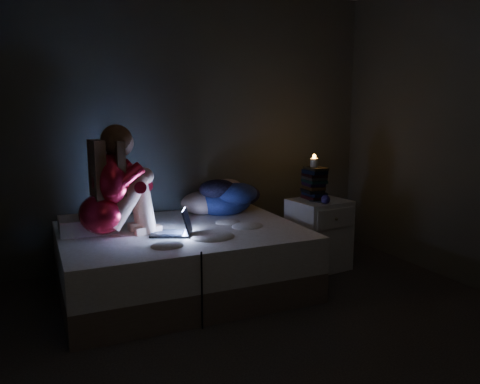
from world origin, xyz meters
TOP-DOWN VIEW (x-y plane):
  - floor at (0.00, 0.00)m, footprint 3.60×3.80m
  - wall_back at (0.00, 1.91)m, footprint 3.60×0.02m
  - bed at (-0.42, 1.10)m, footprint 1.88×1.41m
  - pillow at (-1.12, 1.30)m, footprint 0.42×0.30m
  - woman at (-1.03, 1.10)m, footprint 0.56×0.40m
  - laptop at (-0.55, 0.96)m, footprint 0.36×0.32m
  - clothes_pile at (0.11, 1.51)m, footprint 0.66×0.57m
  - nightstand at (0.90, 1.12)m, footprint 0.53×0.48m
  - book_stack at (0.88, 1.20)m, footprint 0.19×0.25m
  - candle at (0.88, 1.20)m, footprint 0.07×0.07m
  - phone at (0.84, 1.07)m, footprint 0.12×0.16m
  - blue_orb at (0.83, 0.96)m, footprint 0.08×0.08m

SIDE VIEW (x-z plane):
  - floor at x=0.00m, z-range -0.02..0.00m
  - bed at x=-0.42m, z-range 0.00..0.52m
  - nightstand at x=0.90m, z-range 0.00..0.64m
  - pillow at x=-1.12m, z-range 0.52..0.64m
  - laptop at x=-0.55m, z-range 0.52..0.73m
  - phone at x=0.84m, z-range 0.64..0.66m
  - blue_orb at x=0.83m, z-range 0.64..0.72m
  - clothes_pile at x=0.11m, z-range 0.52..0.85m
  - book_stack at x=0.88m, z-range 0.64..0.94m
  - woman at x=-1.03m, z-range 0.52..1.36m
  - candle at x=0.88m, z-range 0.94..1.02m
  - wall_back at x=0.00m, z-range 0.00..2.60m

